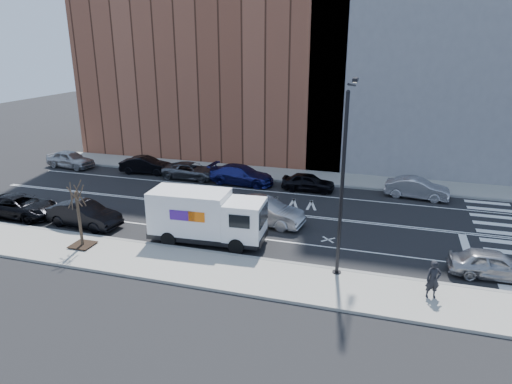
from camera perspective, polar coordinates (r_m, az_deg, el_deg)
The scene contains 23 objects.
ground at distance 31.29m, azimuth -1.06°, elevation -2.26°, with size 120.00×120.00×0.00m, color black.
sidewalk_near at distance 23.77m, azimuth -7.61°, elevation -9.33°, with size 44.00×3.60×0.15m, color gray.
sidewalk_far at distance 39.30m, azimuth 2.84°, elevation 2.22°, with size 44.00×3.60×0.15m, color gray.
curb_near at distance 25.23m, azimuth -5.94°, elevation -7.50°, with size 44.00×0.25×0.17m, color gray.
curb_far at distance 37.63m, azimuth 2.18°, elevation 1.49°, with size 44.00×0.25×0.17m, color gray.
crosswalk at distance 30.80m, azimuth 28.73°, elevation -5.02°, with size 3.00×14.00×0.01m, color white, non-canonical shape.
road_markings at distance 31.29m, azimuth -1.06°, elevation -2.26°, with size 40.00×8.60×0.01m, color white, non-canonical shape.
bldg_brick at distance 46.63m, azimuth -4.88°, elevation 18.36°, with size 26.00×10.00×22.00m, color brown.
bldg_concrete at distance 43.59m, azimuth 22.04°, elevation 19.78°, with size 20.00×10.00×26.00m, color slate.
streetlight at distance 21.87m, azimuth 10.92°, elevation 2.17°, with size 0.44×4.02×9.34m.
street_tree at distance 26.95m, azimuth -21.14°, elevation -3.80°, with size 1.20×1.20×3.75m.
fedex_van at distance 26.04m, azimuth -6.26°, elevation -3.03°, with size 6.74×2.63×3.03m.
far_parked_a at distance 44.80m, azimuth -22.19°, elevation 3.83°, with size 1.84×4.58×1.56m, color #9E9FA3.
far_parked_b at distance 40.79m, azimuth -13.59°, elevation 3.28°, with size 1.55×4.43×1.46m, color black.
far_parked_c at distance 38.57m, azimuth -8.12°, elevation 2.65°, with size 2.22×4.82×1.34m, color #4C4E53.
far_parked_d at distance 36.70m, azimuth -1.83°, elevation 2.17°, with size 2.15×5.29×1.54m, color navy.
far_parked_e at distance 35.29m, azimuth 6.56°, elevation 1.24°, with size 1.63×4.05×1.38m, color black.
far_parked_f at distance 35.44m, azimuth 19.49°, elevation 0.44°, with size 1.58×4.52×1.49m, color #B2B2B7.
driving_sedan at distance 28.70m, azimuth 1.03°, elevation -2.45°, with size 1.77×5.06×1.67m, color #ABACB0.
near_parked_rear_a at distance 30.31m, azimuth -20.67°, elevation -2.64°, with size 1.66×4.76×1.57m, color black.
near_parked_rear_b at distance 33.71m, azimuth -27.41°, elevation -1.57°, with size 2.41×5.23×1.45m, color black.
near_parked_front at distance 25.34m, azimuth 27.51°, elevation -7.99°, with size 1.66×4.13×1.41m, color #A5A6AA.
pedestrian at distance 21.97m, azimuth 21.27°, elevation -10.17°, with size 0.64×0.42×1.77m, color black.
Camera 1 is at (8.95, -27.84, 11.13)m, focal length 32.00 mm.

